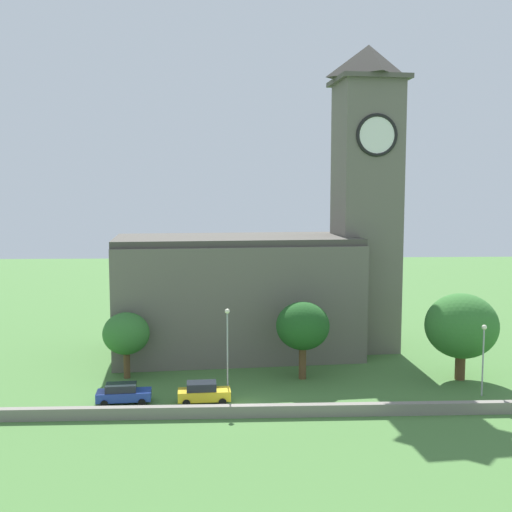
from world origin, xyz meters
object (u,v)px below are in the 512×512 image
at_px(car_yellow, 204,393).
at_px(tree_riverside_west, 303,326).
at_px(streetlamp_west_mid, 227,339).
at_px(streetlamp_central, 483,348).
at_px(church, 270,270).
at_px(tree_riverside_east, 461,326).
at_px(car_blue, 123,393).
at_px(tree_churchyard, 126,334).

distance_m(car_yellow, tree_riverside_west, 12.09).
bearing_deg(streetlamp_west_mid, streetlamp_central, -2.08).
distance_m(streetlamp_west_mid, streetlamp_central, 22.44).
height_order(streetlamp_west_mid, streetlamp_central, streetlamp_west_mid).
xyz_separation_m(church, tree_riverside_west, (2.52, -10.53, -4.10)).
relative_size(church, streetlamp_central, 5.32).
relative_size(car_yellow, tree_riverside_west, 0.61).
bearing_deg(streetlamp_west_mid, church, 73.18).
height_order(streetlamp_west_mid, tree_riverside_west, streetlamp_west_mid).
distance_m(church, tree_riverside_east, 21.34).
bearing_deg(car_blue, car_yellow, -2.47).
height_order(tree_churchyard, tree_riverside_east, tree_riverside_east).
xyz_separation_m(car_blue, tree_riverside_east, (31.11, 5.41, 4.34)).
xyz_separation_m(car_blue, tree_churchyard, (-0.86, 7.22, 3.49)).
xyz_separation_m(tree_churchyard, tree_riverside_west, (16.91, -0.93, 0.78)).
distance_m(car_blue, tree_churchyard, 8.06).
xyz_separation_m(church, car_yellow, (-6.71, -17.12, -8.30)).
bearing_deg(car_blue, streetlamp_west_mid, 8.86).
bearing_deg(car_yellow, church, 68.59).
relative_size(car_blue, streetlamp_west_mid, 0.60).
bearing_deg(church, tree_riverside_west, -76.57).
relative_size(car_yellow, streetlamp_central, 0.71).
xyz_separation_m(streetlamp_central, tree_churchyard, (-32.14, 6.65, 0.03)).
height_order(streetlamp_central, tree_riverside_east, tree_riverside_east).
distance_m(car_blue, tree_riverside_west, 17.76).
xyz_separation_m(church, streetlamp_central, (17.74, -16.25, -4.91)).
bearing_deg(church, tree_churchyard, -146.29).
bearing_deg(streetlamp_central, tree_churchyard, 168.31).
distance_m(car_blue, streetlamp_west_mid, 9.95).
bearing_deg(streetlamp_central, car_yellow, -177.98).
height_order(church, streetlamp_central, church).
xyz_separation_m(car_blue, streetlamp_west_mid, (8.87, 1.38, 4.29)).
height_order(car_yellow, tree_churchyard, tree_churchyard).
bearing_deg(tree_riverside_west, tree_riverside_east, -3.35).
distance_m(church, tree_churchyard, 17.98).
bearing_deg(streetlamp_west_mid, car_blue, -171.14).
xyz_separation_m(streetlamp_west_mid, streetlamp_central, (22.41, -0.81, -0.83)).
bearing_deg(streetlamp_central, car_blue, -178.96).
relative_size(streetlamp_central, tree_riverside_east, 0.77).
xyz_separation_m(church, tree_churchyard, (-14.40, -9.61, -4.88)).
bearing_deg(tree_riverside_east, tree_riverside_west, 176.65).
bearing_deg(car_yellow, streetlamp_west_mid, 39.39).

